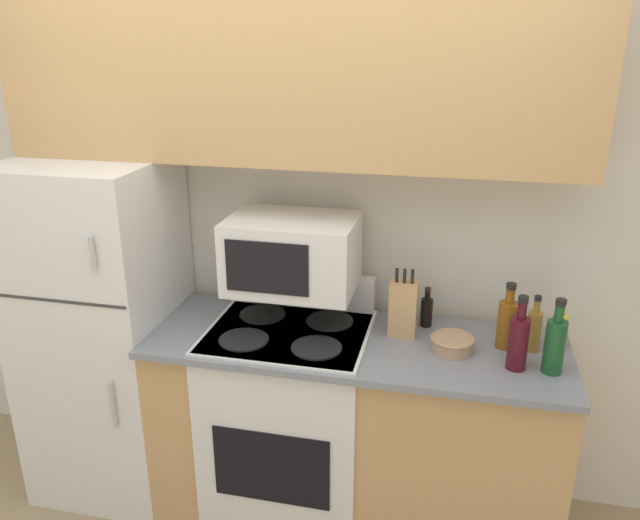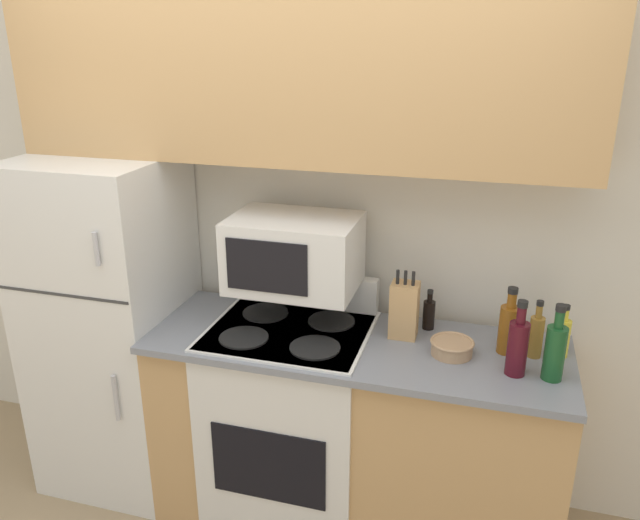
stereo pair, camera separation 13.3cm
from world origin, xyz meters
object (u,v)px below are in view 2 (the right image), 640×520
object	(u,v)px
microwave	(294,253)
knife_block	(404,310)
stove	(291,419)
bottle_vinegar	(536,335)
bottle_soy_sauce	(429,313)
bottle_wine_red	(518,346)
bottle_wine_green	(555,350)
bottle_cooking_spray	(562,336)
bowl	(452,347)
bottle_whiskey	(509,327)
refrigerator	(112,326)

from	to	relation	value
microwave	knife_block	size ratio (longest dim) A/B	1.79
stove	bottle_vinegar	distance (m)	1.14
bottle_soy_sauce	bottle_wine_red	bearing A→B (deg)	-39.14
stove	bottle_wine_green	world-z (taller)	bottle_wine_green
bottle_soy_sauce	bottle_cooking_spray	xyz separation A→B (m)	(0.53, -0.10, 0.02)
bottle_vinegar	bottle_cooking_spray	xyz separation A→B (m)	(0.10, 0.03, -0.01)
bowl	bottle_whiskey	size ratio (longest dim) A/B	0.62
stove	knife_block	bearing A→B (deg)	11.72
bottle_whiskey	bottle_cooking_spray	xyz separation A→B (m)	(0.20, 0.03, -0.02)
microwave	bottle_cooking_spray	bearing A→B (deg)	0.67
bowl	bottle_cooking_spray	distance (m)	0.43
bottle_soy_sauce	bottle_wine_green	bearing A→B (deg)	-30.71
bottle_soy_sauce	bottle_wine_red	world-z (taller)	bottle_wine_red
bottle_wine_red	bottle_vinegar	distance (m)	0.18
refrigerator	bottle_wine_red	bearing A→B (deg)	-3.90
bottle_cooking_spray	knife_block	bearing A→B (deg)	-179.69
stove	bottle_wine_green	xyz separation A→B (m)	(1.06, -0.09, 0.56)
microwave	bottle_cooking_spray	xyz separation A→B (m)	(1.10, 0.01, -0.24)
microwave	knife_block	world-z (taller)	microwave
bottle_wine_green	bottle_cooking_spray	distance (m)	0.20
refrigerator	bottle_soy_sauce	bearing A→B (deg)	6.48
bottle_wine_green	bowl	bearing A→B (deg)	167.33
bottle_wine_green	bottle_whiskey	bearing A→B (deg)	134.29
bottle_cooking_spray	stove	bearing A→B (deg)	-174.71
bottle_cooking_spray	bottle_soy_sauce	bearing A→B (deg)	169.57
bottle_vinegar	bottle_wine_red	bearing A→B (deg)	-114.30
microwave	bottle_vinegar	distance (m)	1.03
bottle_soy_sauce	bottle_wine_red	size ratio (longest dim) A/B	0.60
knife_block	bottle_wine_red	bearing A→B (deg)	-22.92
bowl	bottle_wine_red	xyz separation A→B (m)	(0.24, -0.09, 0.08)
bottle_wine_green	stove	bearing A→B (deg)	175.07
stove	bottle_whiskey	world-z (taller)	bottle_whiskey
bottle_soy_sauce	bottle_wine_green	xyz separation A→B (m)	(0.49, -0.29, 0.05)
refrigerator	bottle_vinegar	distance (m)	1.92
bottle_vinegar	bottle_cooking_spray	bearing A→B (deg)	18.59
bottle_vinegar	bottle_whiskey	distance (m)	0.11
bowl	bottle_wine_red	size ratio (longest dim) A/B	0.58
bottle_whiskey	bottle_soy_sauce	bearing A→B (deg)	159.16
refrigerator	stove	distance (m)	0.97
microwave	bottle_wine_green	xyz separation A→B (m)	(1.06, -0.18, -0.21)
bottle_vinegar	bottle_cooking_spray	size ratio (longest dim) A/B	1.09
bowl	microwave	bearing A→B (deg)	172.01
knife_block	bowl	world-z (taller)	knife_block
bottle_wine_green	bottle_cooking_spray	world-z (taller)	bottle_wine_green
refrigerator	bowl	xyz separation A→B (m)	(1.60, -0.04, 0.15)
bowl	bottle_whiskey	distance (m)	0.24
knife_block	bottle_vinegar	distance (m)	0.53
bottle_wine_red	bottle_whiskey	bearing A→B (deg)	100.66
knife_block	bowl	size ratio (longest dim) A/B	1.71
stove	bowl	distance (m)	0.84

